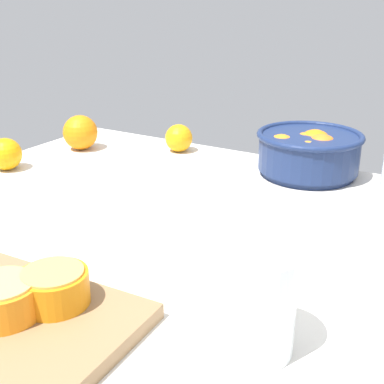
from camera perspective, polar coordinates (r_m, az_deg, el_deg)
The scene contains 9 objects.
ground_plane at distance 83.39cm, azimuth 1.40°, elevation -6.04°, with size 122.98×91.15×3.00cm, color silver.
fruit_bowl at distance 111.57cm, azimuth 12.54°, elevation 4.28°, with size 21.90×21.90×9.38cm.
juice_glass at distance 57.48cm, azimuth 6.42°, elevation -12.38°, with size 9.52×9.52×11.82cm.
cutting_board at distance 65.57cm, azimuth -19.57°, elevation -13.24°, with size 29.43×21.39×1.95cm, color olive.
orange_half_1 at distance 64.50cm, azimuth -14.78°, elevation -9.99°, with size 8.27×8.27×4.32cm.
orange_half_2 at distance 64.07cm, azimuth -19.88°, elevation -10.88°, with size 8.57×8.57×4.26cm.
loose_orange_0 at distance 130.31cm, azimuth -12.05°, elevation 6.35°, with size 8.34×8.34×8.34cm, color orange.
loose_orange_2 at distance 125.96cm, azimuth -1.45°, elevation 5.88°, with size 6.57×6.57×6.57cm, color orange.
loose_orange_3 at distance 119.82cm, azimuth -19.61°, elevation 3.91°, with size 6.93×6.93×6.93cm, color orange.
Camera 1 is at (35.98, -64.72, 36.86)cm, focal length 49.04 mm.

